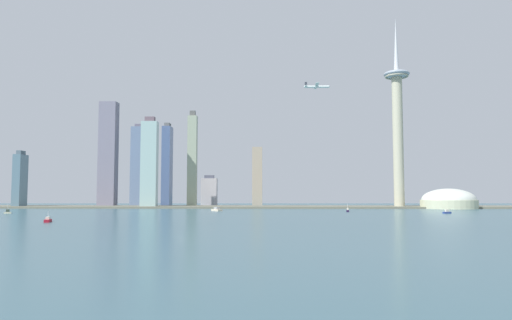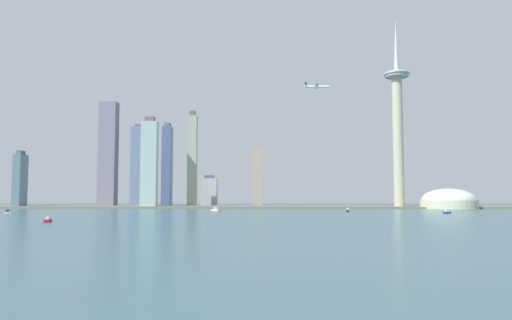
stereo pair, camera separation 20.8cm
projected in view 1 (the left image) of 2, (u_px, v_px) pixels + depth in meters
ground_plane at (181, 237)px, 237.91m from camera, size 6000.00×6000.00×0.00m
waterfront_pier at (237, 207)px, 698.77m from camera, size 863.42×78.93×2.65m
observation_tower at (398, 116)px, 696.00m from camera, size 38.44×38.44×290.70m
stadium_dome at (449, 201)px, 666.62m from camera, size 79.07×79.07×32.99m
skyscraper_0 at (149, 164)px, 695.85m from camera, size 23.97×15.33×138.11m
skyscraper_1 at (20, 180)px, 707.54m from camera, size 12.38×24.12×87.63m
skyscraper_2 at (167, 166)px, 762.92m from camera, size 13.89×26.08×138.53m
skyscraper_3 at (257, 177)px, 781.44m from camera, size 17.04×13.63×100.43m
skyscraper_4 at (192, 160)px, 739.76m from camera, size 14.58×12.48×155.22m
skyscraper_5 at (209, 192)px, 787.61m from camera, size 26.75×16.88×52.66m
skyscraper_6 at (140, 166)px, 749.52m from camera, size 27.72×14.74×135.08m
skyscraper_7 at (108, 154)px, 742.43m from camera, size 27.12×20.22×169.62m
boat_0 at (348, 210)px, 551.16m from camera, size 3.52×8.84×10.77m
boat_2 at (8, 212)px, 506.64m from camera, size 7.74×3.40×10.01m
boat_3 at (217, 210)px, 576.50m from camera, size 15.45×17.76×4.89m
boat_6 at (447, 212)px, 509.28m from camera, size 9.97×5.95×4.41m
boat_7 at (48, 220)px, 360.20m from camera, size 7.06×13.57×8.62m
airplane at (317, 86)px, 623.51m from camera, size 35.09×38.03×8.26m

